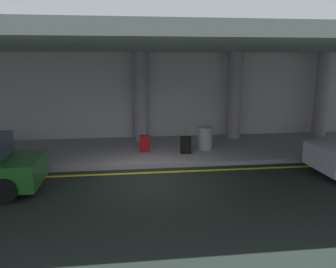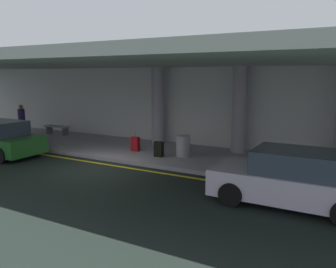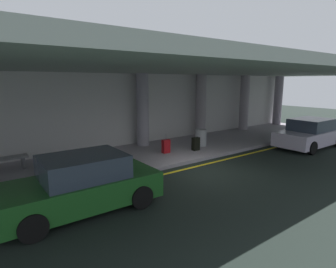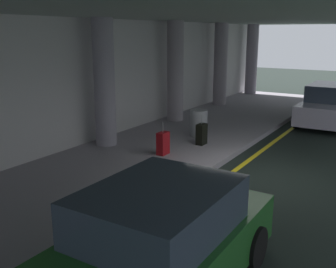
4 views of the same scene
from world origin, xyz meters
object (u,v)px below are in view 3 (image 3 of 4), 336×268
support_column_center (244,103)px  support_column_far_left (143,110)px  suitcase_upright_primary (196,144)px  car_silver (310,134)px  trash_bin_steel (201,138)px  support_column_left_mid (201,106)px  bench_metal (4,161)px  support_column_right_mid (278,100)px  car_dark_green (82,184)px  suitcase_upright_secondary (166,146)px

support_column_center → support_column_far_left: bearing=180.0°
support_column_center → suitcase_upright_primary: 7.12m
support_column_far_left → suitcase_upright_primary: size_ratio=4.06×
car_silver → trash_bin_steel: car_silver is taller
support_column_far_left → suitcase_upright_primary: bearing=-58.6°
support_column_left_mid → trash_bin_steel: support_column_left_mid is taller
suitcase_upright_primary → bench_metal: size_ratio=0.56×
support_column_right_mid → car_dark_green: (-16.96, -5.05, -1.26)m
support_column_right_mid → support_column_left_mid: bearing=180.0°
car_dark_green → suitcase_upright_secondary: (4.99, 3.07, -0.25)m
support_column_left_mid → suitcase_upright_primary: bearing=-136.3°
suitcase_upright_primary → suitcase_upright_secondary: size_ratio=1.00×
support_column_center → trash_bin_steel: (-5.69, -1.88, -1.40)m
car_dark_green → suitcase_upright_primary: 6.96m
support_column_far_left → bench_metal: (-6.30, -0.50, -1.47)m
support_column_center → car_dark_green: support_column_center is taller
support_column_right_mid → car_dark_green: support_column_right_mid is taller
support_column_left_mid → car_dark_green: 10.36m
car_silver → suitcase_upright_primary: 6.20m
car_dark_green → support_column_center: bearing=-158.7°
support_column_far_left → suitcase_upright_secondary: (0.03, -1.98, -1.51)m
support_column_left_mid → support_column_center: size_ratio=1.00×
support_column_right_mid → bench_metal: bearing=-178.4°
support_column_left_mid → car_silver: (3.11, -5.01, -1.26)m
suitcase_upright_primary → support_column_right_mid: bearing=3.9°
car_dark_green → suitcase_upright_primary: (6.44, 2.64, -0.25)m
trash_bin_steel → support_column_right_mid: bearing=11.0°
support_column_right_mid → suitcase_upright_primary: size_ratio=4.06×
support_column_left_mid → car_dark_green: support_column_left_mid is taller
suitcase_upright_primary → car_dark_green: bearing=-166.8°
car_dark_green → suitcase_upright_secondary: 5.86m
support_column_left_mid → support_column_right_mid: (8.00, 0.00, 0.00)m
bench_metal → support_column_left_mid: bearing=2.8°
support_column_far_left → trash_bin_steel: (2.31, -1.88, -1.40)m
support_column_left_mid → support_column_center: 4.00m
car_silver → support_column_center: bearing=77.0°
support_column_far_left → trash_bin_steel: 3.29m
suitcase_upright_secondary → bench_metal: bearing=-168.0°
support_column_center → support_column_right_mid: 4.00m
suitcase_upright_secondary → bench_metal: 6.49m
support_column_left_mid → suitcase_upright_primary: (-2.52, -2.41, -1.51)m
car_dark_green → suitcase_upright_secondary: car_dark_green is taller
suitcase_upright_primary → suitcase_upright_secondary: 1.51m
support_column_center → suitcase_upright_primary: (-6.52, -2.41, -1.51)m
trash_bin_steel → car_silver: bearing=-33.1°
support_column_left_mid → suitcase_upright_secondary: bearing=-153.5°
support_column_far_left → support_column_left_mid: bearing=0.0°
support_column_left_mid → suitcase_upright_secondary: support_column_left_mid is taller
support_column_center → suitcase_upright_secondary: (-7.97, -1.98, -1.51)m
car_dark_green → suitcase_upright_primary: car_dark_green is taller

